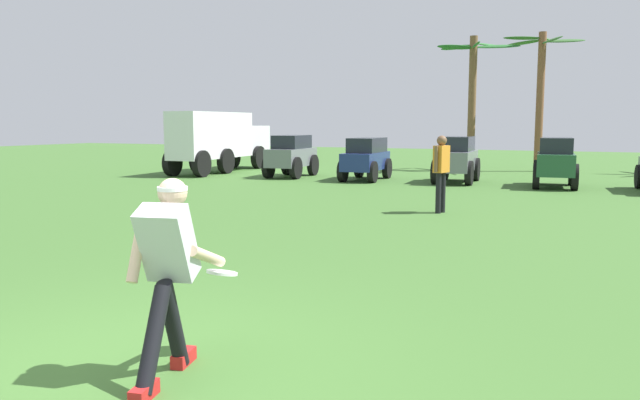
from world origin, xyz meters
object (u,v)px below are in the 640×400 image
(parked_car_slot_b, at_px, (366,157))
(box_truck, at_px, (220,139))
(parked_car_slot_c, at_px, (457,158))
(parked_car_slot_d, at_px, (555,161))
(frisbee_in_flight, at_px, (222,273))
(palm_tree_far_left, at_px, (473,88))
(palm_tree_left_of_centre, at_px, (540,85))
(frisbee_thrower, at_px, (168,267))
(parked_car_slot_a, at_px, (291,155))
(teammate_near_sideline, at_px, (441,166))

(parked_car_slot_b, bearing_deg, box_truck, 172.22)
(parked_car_slot_c, height_order, parked_car_slot_d, same)
(frisbee_in_flight, xyz_separation_m, parked_car_slot_c, (-1.44, 15.00, 0.10))
(parked_car_slot_b, xyz_separation_m, box_truck, (-6.10, 0.83, 0.51))
(frisbee_in_flight, height_order, palm_tree_far_left, palm_tree_far_left)
(parked_car_slot_d, relative_size, palm_tree_left_of_centre, 0.47)
(frisbee_in_flight, xyz_separation_m, palm_tree_far_left, (-2.00, 20.09, 2.47))
(palm_tree_far_left, bearing_deg, parked_car_slot_c, -83.68)
(frisbee_thrower, height_order, box_truck, box_truck)
(parked_car_slot_c, distance_m, box_truck, 8.94)
(parked_car_slot_a, distance_m, parked_car_slot_c, 5.54)
(frisbee_thrower, xyz_separation_m, parked_car_slot_a, (-6.89, 15.29, -0.05))
(palm_tree_left_of_centre, bearing_deg, parked_car_slot_b, -127.13)
(frisbee_in_flight, xyz_separation_m, palm_tree_left_of_centre, (0.35, 20.74, 2.56))
(palm_tree_far_left, bearing_deg, frisbee_thrower, -84.67)
(frisbee_thrower, distance_m, box_truck, 19.07)
(teammate_near_sideline, bearing_deg, palm_tree_left_of_centre, 87.00)
(parked_car_slot_d, relative_size, box_truck, 0.41)
(frisbee_in_flight, height_order, parked_car_slot_b, parked_car_slot_b)
(frisbee_in_flight, bearing_deg, parked_car_slot_d, 84.60)
(frisbee_thrower, xyz_separation_m, frisbee_in_flight, (0.08, 0.56, -0.16))
(frisbee_thrower, height_order, parked_car_slot_a, frisbee_thrower)
(teammate_near_sideline, height_order, palm_tree_left_of_centre, palm_tree_left_of_centre)
(parked_car_slot_d, bearing_deg, frisbee_in_flight, -95.40)
(parked_car_slot_b, distance_m, parked_car_slot_d, 5.66)
(parked_car_slot_a, height_order, parked_car_slot_c, same)
(parked_car_slot_b, relative_size, palm_tree_far_left, 0.49)
(teammate_near_sideline, distance_m, palm_tree_far_left, 12.06)
(parked_car_slot_d, distance_m, palm_tree_far_left, 6.72)
(parked_car_slot_b, distance_m, palm_tree_far_left, 6.35)
(frisbee_in_flight, height_order, palm_tree_left_of_centre, palm_tree_left_of_centre)
(teammate_near_sideline, distance_m, parked_car_slot_a, 9.23)
(palm_tree_left_of_centre, bearing_deg, box_truck, -153.88)
(frisbee_in_flight, bearing_deg, palm_tree_far_left, 95.70)
(box_truck, height_order, palm_tree_far_left, palm_tree_far_left)
(frisbee_thrower, distance_m, parked_car_slot_a, 16.77)
(teammate_near_sideline, bearing_deg, frisbee_thrower, -88.54)
(palm_tree_far_left, bearing_deg, frisbee_in_flight, -84.30)
(frisbee_thrower, relative_size, palm_tree_far_left, 0.28)
(frisbee_thrower, relative_size, palm_tree_left_of_centre, 0.28)
(frisbee_in_flight, height_order, parked_car_slot_c, parked_car_slot_c)
(parked_car_slot_a, bearing_deg, frisbee_thrower, -65.73)
(parked_car_slot_c, xyz_separation_m, parked_car_slot_d, (2.84, -0.20, 0.00))
(box_truck, bearing_deg, teammate_near_sideline, -35.41)
(frisbee_in_flight, bearing_deg, box_truck, 123.76)
(parked_car_slot_b, distance_m, box_truck, 6.18)
(parked_car_slot_a, bearing_deg, parked_car_slot_c, 2.84)
(parked_car_slot_d, bearing_deg, box_truck, 176.63)
(frisbee_thrower, distance_m, frisbee_in_flight, 0.59)
(teammate_near_sideline, bearing_deg, palm_tree_far_left, 98.23)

